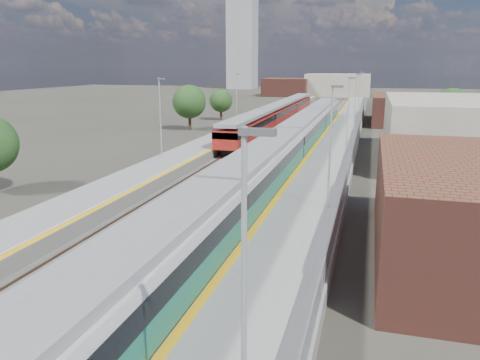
% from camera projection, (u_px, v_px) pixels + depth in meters
% --- Properties ---
extents(ground, '(320.00, 320.00, 0.00)m').
position_uv_depth(ground, '(294.00, 146.00, 57.32)').
color(ground, '#47443A').
rests_on(ground, ground).
extents(ballast_bed, '(10.50, 155.00, 0.06)m').
position_uv_depth(ballast_bed, '(280.00, 142.00, 60.24)').
color(ballast_bed, '#565451').
rests_on(ballast_bed, ground).
extents(tracks, '(8.96, 160.00, 0.17)m').
position_uv_depth(tracks, '(287.00, 140.00, 61.64)').
color(tracks, '#4C3323').
rests_on(tracks, ground).
extents(platform_right, '(4.70, 155.00, 8.52)m').
position_uv_depth(platform_right, '(339.00, 141.00, 58.15)').
color(platform_right, slate).
rests_on(platform_right, ground).
extents(platform_left, '(4.30, 155.00, 8.52)m').
position_uv_depth(platform_left, '(229.00, 136.00, 61.89)').
color(platform_left, slate).
rests_on(platform_left, ground).
extents(buildings, '(72.00, 185.50, 40.00)m').
position_uv_depth(buildings, '(283.00, 62.00, 142.38)').
color(buildings, brown).
rests_on(buildings, ground).
extents(green_train, '(3.03, 84.14, 3.33)m').
position_uv_depth(green_train, '(288.00, 145.00, 43.82)').
color(green_train, black).
rests_on(green_train, ground).
extents(red_train, '(2.85, 57.77, 3.60)m').
position_uv_depth(red_train, '(279.00, 113.00, 75.16)').
color(red_train, black).
rests_on(red_train, ground).
extents(tree_b, '(5.04, 5.04, 6.84)m').
position_uv_depth(tree_b, '(189.00, 102.00, 70.37)').
color(tree_b, '#382619').
rests_on(tree_b, ground).
extents(tree_c, '(4.10, 4.10, 5.56)m').
position_uv_depth(tree_c, '(221.00, 101.00, 83.67)').
color(tree_c, '#382619').
rests_on(tree_c, ground).
extents(tree_d, '(4.98, 4.98, 6.75)m').
position_uv_depth(tree_d, '(451.00, 107.00, 62.06)').
color(tree_d, '#382619').
rests_on(tree_d, ground).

